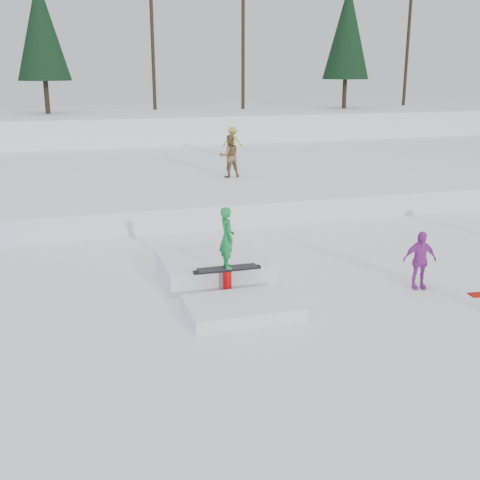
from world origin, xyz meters
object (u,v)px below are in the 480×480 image
object	(u,v)px
walker_olive	(229,156)
jib_rail_feature	(221,275)
spectator_purple	(420,260)
walker_ygreen	(232,142)

from	to	relation	value
walker_olive	jib_rail_feature	distance (m)	10.90
walker_olive	jib_rail_feature	world-z (taller)	walker_olive
walker_olive	jib_rail_feature	size ratio (longest dim) A/B	0.39
spectator_purple	jib_rail_feature	xyz separation A→B (m)	(-4.53, 1.44, -0.40)
spectator_purple	jib_rail_feature	size ratio (longest dim) A/B	0.32
jib_rail_feature	walker_olive	bearing A→B (deg)	73.09
spectator_purple	walker_olive	bearing A→B (deg)	105.19
walker_olive	jib_rail_feature	bearing A→B (deg)	72.86
walker_olive	walker_ygreen	bearing A→B (deg)	-107.51
walker_olive	spectator_purple	distance (m)	11.91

